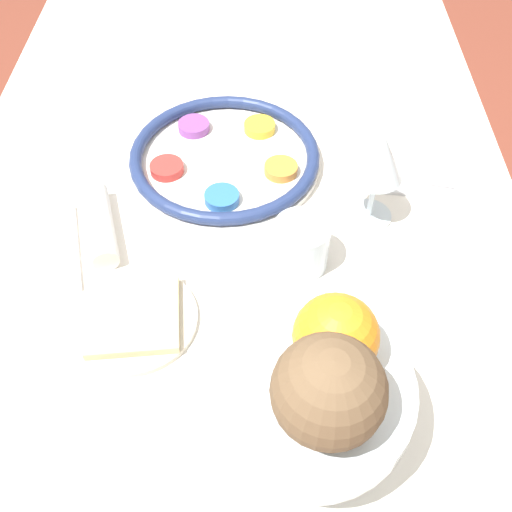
% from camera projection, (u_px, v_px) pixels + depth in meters
% --- Properties ---
extents(ground_plane, '(8.00, 8.00, 0.00)m').
position_uv_depth(ground_plane, '(243.00, 431.00, 1.47)').
color(ground_plane, brown).
extents(dining_table, '(1.34, 0.85, 0.77)m').
position_uv_depth(dining_table, '(240.00, 348.00, 1.18)').
color(dining_table, silver).
rests_on(dining_table, ground_plane).
extents(seder_plate, '(0.30, 0.30, 0.03)m').
position_uv_depth(seder_plate, '(225.00, 157.00, 0.94)').
color(seder_plate, silver).
rests_on(seder_plate, dining_table).
extents(wine_glass, '(0.07, 0.07, 0.15)m').
position_uv_depth(wine_glass, '(380.00, 160.00, 0.79)').
color(wine_glass, silver).
rests_on(wine_glass, dining_table).
extents(fruit_stand, '(0.21, 0.21, 0.12)m').
position_uv_depth(fruit_stand, '(306.00, 394.00, 0.59)').
color(fruit_stand, silver).
rests_on(fruit_stand, dining_table).
extents(orange_fruit, '(0.08, 0.08, 0.08)m').
position_uv_depth(orange_fruit, '(336.00, 336.00, 0.56)').
color(orange_fruit, orange).
rests_on(orange_fruit, fruit_stand).
extents(coconut, '(0.10, 0.10, 0.10)m').
position_uv_depth(coconut, '(329.00, 391.00, 0.51)').
color(coconut, brown).
rests_on(coconut, fruit_stand).
extents(bread_plate, '(0.16, 0.16, 0.02)m').
position_uv_depth(bread_plate, '(134.00, 318.00, 0.75)').
color(bread_plate, beige).
rests_on(bread_plate, dining_table).
extents(napkin_roll, '(0.15, 0.08, 0.04)m').
position_uv_depth(napkin_roll, '(100.00, 224.00, 0.84)').
color(napkin_roll, white).
rests_on(napkin_roll, dining_table).
extents(cup_near, '(0.07, 0.07, 0.07)m').
position_uv_depth(cup_near, '(301.00, 245.00, 0.79)').
color(cup_near, silver).
rests_on(cup_near, dining_table).
extents(fork_left, '(0.06, 0.18, 0.01)m').
position_uv_depth(fork_left, '(396.00, 176.00, 0.93)').
color(fork_left, silver).
rests_on(fork_left, dining_table).
extents(fork_right, '(0.04, 0.18, 0.01)m').
position_uv_depth(fork_right, '(399.00, 190.00, 0.91)').
color(fork_right, silver).
rests_on(fork_right, dining_table).
extents(spoon, '(0.16, 0.06, 0.01)m').
position_uv_depth(spoon, '(71.00, 247.00, 0.83)').
color(spoon, silver).
rests_on(spoon, dining_table).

